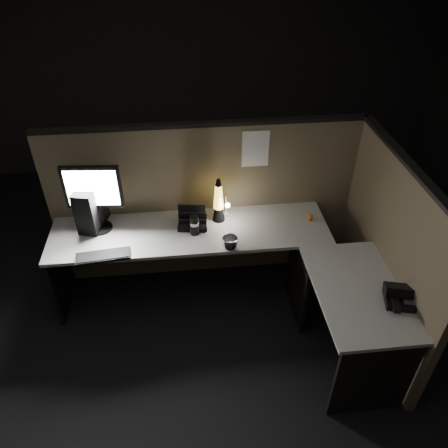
{
  "coord_description": "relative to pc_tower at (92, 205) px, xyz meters",
  "views": [
    {
      "loc": [
        -0.18,
        -2.25,
        2.96
      ],
      "look_at": [
        0.11,
        0.35,
        0.97
      ],
      "focal_mm": 35.0,
      "sensor_mm": 36.0,
      "label": 1
    }
  ],
  "objects": [
    {
      "name": "pinned_paper",
      "position": [
        1.36,
        0.11,
        0.38
      ],
      "size": [
        0.22,
        0.0,
        0.32
      ],
      "primitive_type": "cube",
      "color": "white",
      "rests_on": "partition_back"
    },
    {
      "name": "partition_back",
      "position": [
        0.94,
        0.14,
        -0.17
      ],
      "size": [
        2.66,
        0.06,
        1.5
      ],
      "primitive_type": "cube",
      "color": "brown",
      "rests_on": "ground"
    },
    {
      "name": "organizer",
      "position": [
        0.81,
        -0.11,
        -0.15
      ],
      "size": [
        0.26,
        0.23,
        0.17
      ],
      "rotation": [
        0.0,
        0.0,
        -0.15
      ],
      "color": "black",
      "rests_on": "desk"
    },
    {
      "name": "desk_phone",
      "position": [
        2.17,
        -1.12,
        -0.14
      ],
      "size": [
        0.25,
        0.25,
        0.13
      ],
      "rotation": [
        0.0,
        0.0,
        -0.25
      ],
      "color": "black",
      "rests_on": "desk"
    },
    {
      "name": "travel_mug",
      "position": [
        0.83,
        -0.23,
        -0.1
      ],
      "size": [
        0.08,
        0.08,
        0.17
      ],
      "primitive_type": "cylinder",
      "color": "black",
      "rests_on": "desk"
    },
    {
      "name": "floor",
      "position": [
        0.94,
        -0.79,
        -0.92
      ],
      "size": [
        6.0,
        6.0,
        0.0
      ],
      "primitive_type": "plane",
      "color": "black",
      "rests_on": "ground"
    },
    {
      "name": "mouse",
      "position": [
        1.07,
        -0.37,
        -0.17
      ],
      "size": [
        0.1,
        0.08,
        0.03
      ],
      "primitive_type": "ellipsoid",
      "rotation": [
        0.0,
        0.0,
        -0.37
      ],
      "color": "black",
      "rests_on": "desk"
    },
    {
      "name": "clip_lamp",
      "position": [
        1.11,
        -0.07,
        -0.06
      ],
      "size": [
        0.04,
        0.16,
        0.21
      ],
      "color": "silver",
      "rests_on": "desk"
    },
    {
      "name": "keyboard",
      "position": [
        0.11,
        -0.45,
        -0.18
      ],
      "size": [
        0.42,
        0.18,
        0.02
      ],
      "primitive_type": "cube",
      "rotation": [
        0.0,
        0.0,
        0.1
      ],
      "color": "black",
      "rests_on": "desk"
    },
    {
      "name": "room_shell",
      "position": [
        0.94,
        -0.79,
        0.7
      ],
      "size": [
        6.0,
        6.0,
        6.0
      ],
      "color": "silver",
      "rests_on": "ground"
    },
    {
      "name": "partition_right",
      "position": [
        2.27,
        -0.69,
        -0.17
      ],
      "size": [
        0.06,
        1.66,
        1.5
      ],
      "primitive_type": "cube",
      "color": "brown",
      "rests_on": "ground"
    },
    {
      "name": "pc_tower",
      "position": [
        0.0,
        0.0,
        0.0
      ],
      "size": [
        0.24,
        0.38,
        0.37
      ],
      "primitive_type": "cube",
      "rotation": [
        0.0,
        0.0,
        -0.25
      ],
      "color": "black",
      "rests_on": "desk"
    },
    {
      "name": "figurine",
      "position": [
        1.81,
        -0.16,
        -0.14
      ],
      "size": [
        0.05,
        0.05,
        0.05
      ],
      "primitive_type": "sphere",
      "color": "orange",
      "rests_on": "desk"
    },
    {
      "name": "steel_mug",
      "position": [
        1.09,
        -0.45,
        -0.13
      ],
      "size": [
        0.15,
        0.15,
        0.1
      ],
      "primitive_type": "imported",
      "rotation": [
        0.0,
        0.0,
        -0.19
      ],
      "color": "silver",
      "rests_on": "desk"
    },
    {
      "name": "monitor",
      "position": [
        0.05,
        -0.07,
        0.16
      ],
      "size": [
        0.45,
        0.19,
        0.58
      ],
      "rotation": [
        0.0,
        0.0,
        -0.08
      ],
      "color": "black",
      "rests_on": "desk"
    },
    {
      "name": "lava_lamp",
      "position": [
        1.04,
        -0.06,
        -0.02
      ],
      "size": [
        0.11,
        0.11,
        0.4
      ],
      "color": "black",
      "rests_on": "desk"
    },
    {
      "name": "desk",
      "position": [
        1.12,
        -0.53,
        -0.34
      ],
      "size": [
        2.6,
        1.6,
        0.73
      ],
      "color": "beige",
      "rests_on": "ground"
    }
  ]
}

